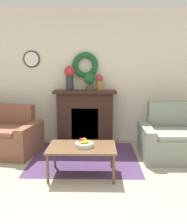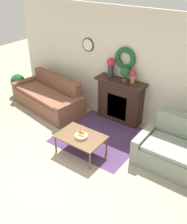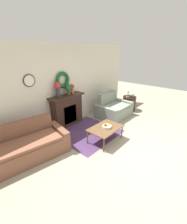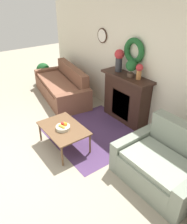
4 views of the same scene
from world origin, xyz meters
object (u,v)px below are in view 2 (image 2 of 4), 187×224
(loveseat_right, at_px, (173,149))
(potted_plant_floor_by_couch, at_px, (18,83))
(fireplace, at_px, (120,100))
(vase_on_mantel_left, at_px, (111,66))
(couch_left, at_px, (49,98))
(potted_plant_on_mantel, at_px, (125,72))
(fruit_bowl, at_px, (81,135))
(coffee_table, at_px, (81,138))
(vase_on_mantel_right, at_px, (133,75))

(loveseat_right, xyz_separation_m, potted_plant_floor_by_couch, (-4.85, 0.26, 0.07))
(fireplace, height_order, vase_on_mantel_left, vase_on_mantel_left)
(couch_left, relative_size, loveseat_right, 1.68)
(fireplace, height_order, potted_plant_on_mantel, potted_plant_on_mantel)
(fruit_bowl, relative_size, vase_on_mantel_left, 0.55)
(coffee_table, distance_m, vase_on_mantel_right, 1.87)
(loveseat_right, xyz_separation_m, potted_plant_on_mantel, (-1.59, 0.78, 1.00))
(coffee_table, bearing_deg, fireplace, 91.41)
(coffee_table, distance_m, potted_plant_on_mantel, 1.85)
(potted_plant_floor_by_couch, bearing_deg, fireplace, 9.45)
(vase_on_mantel_left, bearing_deg, couch_left, -159.79)
(vase_on_mantel_right, bearing_deg, vase_on_mantel_left, -180.00)
(couch_left, distance_m, fruit_bowl, 2.24)
(coffee_table, bearing_deg, vase_on_mantel_right, 81.29)
(coffee_table, height_order, potted_plant_floor_by_couch, potted_plant_floor_by_couch)
(potted_plant_on_mantel, bearing_deg, vase_on_mantel_left, 177.11)
(fireplace, distance_m, loveseat_right, 1.87)
(coffee_table, relative_size, potted_plant_floor_by_couch, 1.49)
(fireplace, distance_m, coffee_table, 1.64)
(couch_left, xyz_separation_m, loveseat_right, (3.57, -0.21, 0.01))
(loveseat_right, distance_m, vase_on_mantel_left, 2.39)
(couch_left, distance_m, loveseat_right, 3.57)
(loveseat_right, height_order, vase_on_mantel_right, vase_on_mantel_right)
(fruit_bowl, relative_size, vase_on_mantel_right, 0.83)
(couch_left, distance_m, vase_on_mantel_right, 2.45)
(loveseat_right, bearing_deg, fruit_bowl, -152.24)
(loveseat_right, height_order, vase_on_mantel_left, vase_on_mantel_left)
(potted_plant_floor_by_couch, bearing_deg, vase_on_mantel_left, 10.54)
(couch_left, bearing_deg, vase_on_mantel_left, 30.06)
(coffee_table, distance_m, vase_on_mantel_left, 1.93)
(fireplace, height_order, potted_plant_floor_by_couch, fireplace)
(vase_on_mantel_right, height_order, potted_plant_on_mantel, potted_plant_on_mantel)
(potted_plant_floor_by_couch, bearing_deg, vase_on_mantel_right, 8.76)
(loveseat_right, height_order, potted_plant_floor_by_couch, loveseat_right)
(potted_plant_on_mantel, bearing_deg, fireplace, 170.95)
(fireplace, bearing_deg, couch_left, -163.00)
(potted_plant_on_mantel, xyz_separation_m, potted_plant_floor_by_couch, (-3.27, -0.51, -0.92))
(potted_plant_floor_by_couch, bearing_deg, coffee_table, -18.90)
(coffee_table, xyz_separation_m, vase_on_mantel_right, (0.25, 1.63, 0.88))
(loveseat_right, relative_size, vase_on_mantel_left, 2.78)
(vase_on_mantel_right, relative_size, potted_plant_floor_by_couch, 0.49)
(fruit_bowl, height_order, vase_on_mantel_left, vase_on_mantel_left)
(fireplace, bearing_deg, loveseat_right, -25.18)
(couch_left, relative_size, potted_plant_floor_by_couch, 3.47)
(loveseat_right, bearing_deg, couch_left, 176.32)
(coffee_table, relative_size, vase_on_mantel_right, 3.07)
(couch_left, height_order, vase_on_mantel_right, vase_on_mantel_right)
(fruit_bowl, distance_m, vase_on_mantel_right, 1.85)
(couch_left, height_order, fruit_bowl, couch_left)
(fruit_bowl, height_order, potted_plant_floor_by_couch, potted_plant_floor_by_couch)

